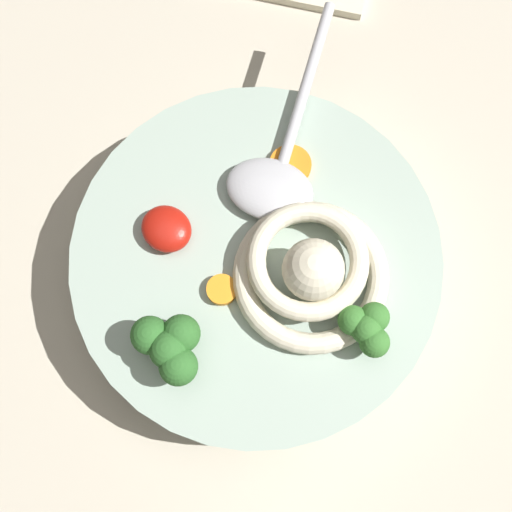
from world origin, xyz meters
The scene contains 9 objects.
table_slab centered at (0.00, 0.00, 1.36)cm, with size 135.88×135.88×2.72cm, color #BCB29E.
soup_bowl centered at (-1.89, 2.10, 5.70)cm, with size 25.10×25.10×5.76cm.
noodle_pile centered at (-5.50, 1.07, 9.89)cm, with size 11.28×11.06×4.53cm.
soup_spoon centered at (0.12, -3.32, 9.28)cm, with size 9.19×17.30×1.60cm.
chili_sauce_dollop centered at (3.87, 4.30, 9.26)cm, with size 3.48×3.13×1.56cm, color #B2190F.
broccoli_floret_near_spoon centered at (-10.44, 2.06, 10.35)cm, with size 3.77×3.24×2.98cm.
broccoli_floret_right centered at (-1.46, 10.29, 10.83)cm, with size 4.73×4.07×3.74cm.
carrot_slice_left centered at (-0.24, -4.42, 8.76)cm, with size 2.92×2.92×0.56cm, color orange.
carrot_slice_rear centered at (-1.51, 5.33, 8.83)cm, with size 2.02×2.02×0.69cm, color orange.
Camera 1 is at (-8.29, 10.73, 50.63)cm, focal length 45.71 mm.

